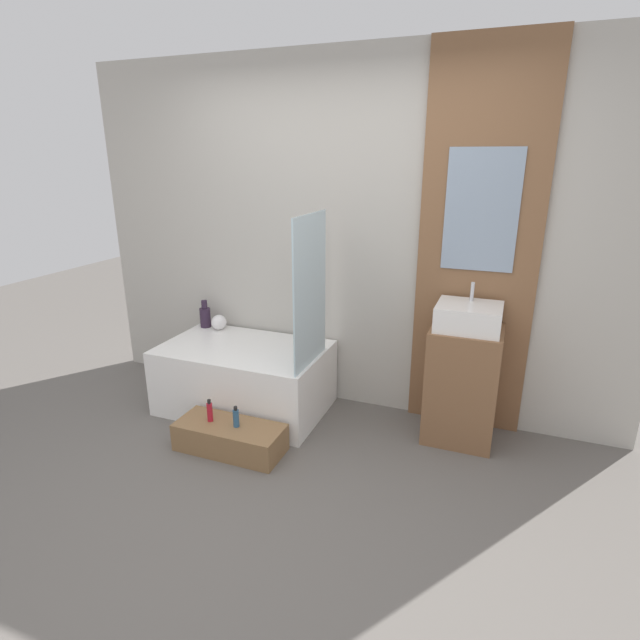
# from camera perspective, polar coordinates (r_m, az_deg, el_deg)

# --- Properties ---
(ground_plane) EXTENTS (12.00, 12.00, 0.00)m
(ground_plane) POSITION_cam_1_polar(r_m,az_deg,el_deg) (2.95, -8.46, -21.75)
(ground_plane) COLOR #605B56
(wall_tiled_back) EXTENTS (4.20, 0.06, 2.60)m
(wall_tiled_back) POSITION_cam_1_polar(r_m,az_deg,el_deg) (3.75, 2.62, 9.24)
(wall_tiled_back) COLOR #B7B2A8
(wall_tiled_back) RESTS_ON ground_plane
(wall_wood_accent) EXTENTS (0.79, 0.04, 2.60)m
(wall_wood_accent) POSITION_cam_1_polar(r_m,az_deg,el_deg) (3.52, 17.61, 8.07)
(wall_wood_accent) COLOR brown
(wall_wood_accent) RESTS_ON ground_plane
(bathtub) EXTENTS (1.24, 0.77, 0.51)m
(bathtub) POSITION_cam_1_polar(r_m,az_deg,el_deg) (3.93, -8.58, -6.46)
(bathtub) COLOR white
(bathtub) RESTS_ON ground_plane
(glass_shower_screen) EXTENTS (0.01, 0.55, 1.03)m
(glass_shower_screen) POSITION_cam_1_polar(r_m,az_deg,el_deg) (3.34, -1.13, 3.29)
(glass_shower_screen) COLOR silver
(glass_shower_screen) RESTS_ON bathtub
(wooden_step_bench) EXTENTS (0.73, 0.31, 0.19)m
(wooden_step_bench) POSITION_cam_1_polar(r_m,az_deg,el_deg) (3.48, -10.23, -13.05)
(wooden_step_bench) COLOR olive
(wooden_step_bench) RESTS_ON ground_plane
(vanity_cabinet) EXTENTS (0.46, 0.42, 0.81)m
(vanity_cabinet) POSITION_cam_1_polar(r_m,az_deg,el_deg) (3.57, 15.93, -7.09)
(vanity_cabinet) COLOR brown
(vanity_cabinet) RESTS_ON ground_plane
(sink) EXTENTS (0.41, 0.36, 0.29)m
(sink) POSITION_cam_1_polar(r_m,az_deg,el_deg) (3.39, 16.63, 0.36)
(sink) COLOR white
(sink) RESTS_ON vanity_cabinet
(vase_tall_dark) EXTENTS (0.09, 0.09, 0.23)m
(vase_tall_dark) POSITION_cam_1_polar(r_m,az_deg,el_deg) (4.30, -12.99, 0.43)
(vase_tall_dark) COLOR #2D1E33
(vase_tall_dark) RESTS_ON bathtub
(vase_round_light) EXTENTS (0.12, 0.12, 0.12)m
(vase_round_light) POSITION_cam_1_polar(r_m,az_deg,el_deg) (4.22, -11.48, -0.26)
(vase_round_light) COLOR white
(vase_round_light) RESTS_ON bathtub
(bottle_soap_primary) EXTENTS (0.04, 0.04, 0.16)m
(bottle_soap_primary) POSITION_cam_1_polar(r_m,az_deg,el_deg) (3.47, -12.49, -10.16)
(bottle_soap_primary) COLOR #B21928
(bottle_soap_primary) RESTS_ON wooden_step_bench
(bottle_soap_secondary) EXTENTS (0.04, 0.04, 0.15)m
(bottle_soap_secondary) POSITION_cam_1_polar(r_m,az_deg,el_deg) (3.38, -9.58, -10.94)
(bottle_soap_secondary) COLOR #2D567A
(bottle_soap_secondary) RESTS_ON wooden_step_bench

